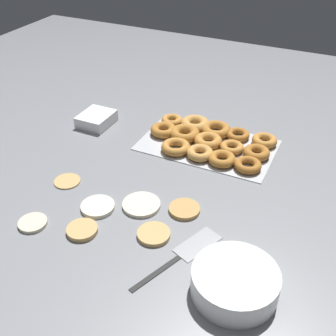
{
  "coord_description": "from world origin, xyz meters",
  "views": [
    {
      "loc": [
        -0.51,
        0.87,
        0.81
      ],
      "look_at": [
        -0.04,
        -0.12,
        0.04
      ],
      "focal_mm": 45.0,
      "sensor_mm": 36.0,
      "label": 1
    }
  ],
  "objects": [
    {
      "name": "ground_plane",
      "position": [
        0.0,
        0.0,
        0.0
      ],
      "size": [
        3.0,
        3.0,
        0.0
      ],
      "primitive_type": "plane",
      "color": "gray"
    },
    {
      "name": "pancake_4",
      "position": [
        0.06,
        0.21,
        0.01
      ],
      "size": [
        0.09,
        0.09,
        0.01
      ],
      "primitive_type": "cylinder",
      "color": "tan",
      "rests_on": "ground_plane"
    },
    {
      "name": "batter_bowl",
      "position": [
        -0.38,
        0.22,
        0.03
      ],
      "size": [
        0.2,
        0.2,
        0.07
      ],
      "color": "white",
      "rests_on": "ground_plane"
    },
    {
      "name": "pancake_2",
      "position": [
        0.08,
        0.11,
        0.01
      ],
      "size": [
        0.1,
        0.1,
        0.01
      ],
      "primitive_type": "cylinder",
      "color": "silver",
      "rests_on": "ground_plane"
    },
    {
      "name": "pancake_6",
      "position": [
        -0.12,
        0.14,
        0.01
      ],
      "size": [
        0.09,
        0.09,
        0.01
      ],
      "primitive_type": "cylinder",
      "color": "tan",
      "rests_on": "ground_plane"
    },
    {
      "name": "pancake_1",
      "position": [
        0.24,
        0.04,
        0.0
      ],
      "size": [
        0.08,
        0.08,
        0.01
      ],
      "primitive_type": "cylinder",
      "color": "tan",
      "rests_on": "ground_plane"
    },
    {
      "name": "pancake_3",
      "position": [
        -0.15,
        0.01,
        0.01
      ],
      "size": [
        0.09,
        0.09,
        0.01
      ],
      "primitive_type": "cylinder",
      "color": "tan",
      "rests_on": "ground_plane"
    },
    {
      "name": "container_stack",
      "position": [
        0.36,
        -0.32,
        0.02
      ],
      "size": [
        0.12,
        0.13,
        0.04
      ],
      "color": "white",
      "rests_on": "ground_plane"
    },
    {
      "name": "pancake_5",
      "position": [
        -0.03,
        0.04,
        0.01
      ],
      "size": [
        0.11,
        0.11,
        0.01
      ],
      "primitive_type": "cylinder",
      "color": "beige",
      "rests_on": "ground_plane"
    },
    {
      "name": "spatula",
      "position": [
        -0.23,
        0.15,
        0.0
      ],
      "size": [
        0.14,
        0.29,
        0.01
      ],
      "rotation": [
        0.0,
        0.0,
        4.33
      ],
      "color": "black",
      "rests_on": "ground_plane"
    },
    {
      "name": "donut_tray",
      "position": [
        -0.08,
        -0.36,
        0.02
      ],
      "size": [
        0.48,
        0.29,
        0.04
      ],
      "color": "silver",
      "rests_on": "ground_plane"
    },
    {
      "name": "pancake_0",
      "position": [
        0.2,
        0.24,
        0.01
      ],
      "size": [
        0.08,
        0.08,
        0.01
      ],
      "primitive_type": "cylinder",
      "color": "beige",
      "rests_on": "ground_plane"
    }
  ]
}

